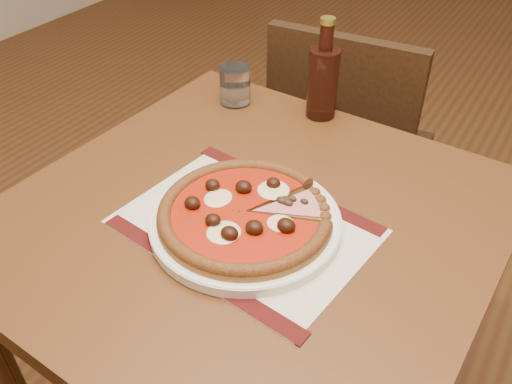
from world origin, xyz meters
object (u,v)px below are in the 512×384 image
at_px(table, 250,254).
at_px(plate, 245,222).
at_px(water_glass, 235,85).
at_px(pizza, 245,213).
at_px(chair_far, 346,146).
at_px(bottle, 323,80).

height_order(table, plate, plate).
relative_size(plate, water_glass, 3.75).
xyz_separation_m(plate, water_glass, (-0.25, 0.35, 0.03)).
bearing_deg(pizza, table, 111.52).
bearing_deg(water_glass, chair_far, 66.82).
relative_size(table, bottle, 3.81).
xyz_separation_m(pizza, water_glass, (-0.25, 0.35, 0.01)).
bearing_deg(bottle, pizza, -81.20).
distance_m(table, plate, 0.12).
distance_m(chair_far, water_glass, 0.48).
distance_m(chair_far, pizza, 0.76).
bearing_deg(plate, chair_far, 98.61).
xyz_separation_m(chair_far, pizza, (0.10, -0.70, 0.29)).
bearing_deg(pizza, water_glass, 125.97).
xyz_separation_m(water_glass, bottle, (0.19, 0.05, 0.04)).
bearing_deg(bottle, water_glass, -165.28).
bearing_deg(chair_far, bottle, 93.83).
bearing_deg(bottle, plate, -81.17).
xyz_separation_m(table, water_glass, (-0.24, 0.31, 0.14)).
bearing_deg(water_glass, plate, -53.99).
distance_m(plate, water_glass, 0.43).
relative_size(plate, bottle, 1.46).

